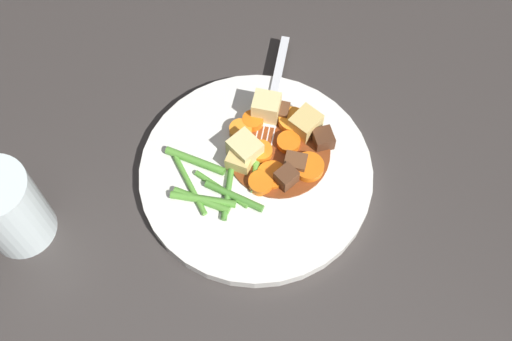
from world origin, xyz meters
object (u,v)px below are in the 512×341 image
object	(u,v)px
carrot_slice_7	(241,131)
carrot_slice_0	(261,152)
potato_chunk_2	(305,124)
meat_chunk_2	(279,111)
potato_chunk_3	(248,148)
fork	(273,99)
carrot_slice_1	(289,143)
water_glass	(8,209)
dinner_plate	(256,174)
meat_chunk_3	(286,178)
meat_chunk_1	(295,164)
carrot_slice_5	(272,175)
carrot_slice_6	(253,121)
carrot_slice_3	(309,168)
carrot_slice_4	(292,121)
potato_chunk_1	(266,108)
carrot_slice_2	(261,183)
meat_chunk_0	(323,139)
potato_chunk_0	(240,160)

from	to	relation	value
carrot_slice_7	carrot_slice_0	bearing A→B (deg)	-83.36
potato_chunk_2	meat_chunk_2	xyz separation A→B (m)	(-0.01, 0.03, -0.00)
potato_chunk_3	fork	size ratio (longest dim) A/B	0.24
carrot_slice_1	water_glass	bearing A→B (deg)	165.13
meat_chunk_2	potato_chunk_3	bearing A→B (deg)	-157.76
dinner_plate	meat_chunk_3	world-z (taller)	meat_chunk_3
potato_chunk_2	meat_chunk_1	world-z (taller)	potato_chunk_2
carrot_slice_5	carrot_slice_6	size ratio (longest dim) A/B	1.38
carrot_slice_3	carrot_slice_7	world-z (taller)	same
carrot_slice_7	meat_chunk_3	distance (m)	0.08
carrot_slice_3	carrot_slice_4	bearing A→B (deg)	72.18
potato_chunk_1	meat_chunk_3	bearing A→B (deg)	-109.70
carrot_slice_2	carrot_slice_7	distance (m)	0.07
fork	water_glass	size ratio (longest dim) A/B	1.31
carrot_slice_4	carrot_slice_2	bearing A→B (deg)	-148.09
carrot_slice_7	meat_chunk_2	distance (m)	0.05
dinner_plate	carrot_slice_5	xyz separation A→B (m)	(0.01, -0.02, 0.01)
meat_chunk_0	carrot_slice_2	bearing A→B (deg)	-176.02
carrot_slice_2	meat_chunk_0	distance (m)	0.09
carrot_slice_6	potato_chunk_1	size ratio (longest dim) A/B	0.76
potato_chunk_0	water_glass	size ratio (longest dim) A/B	0.25
carrot_slice_7	potato_chunk_3	xyz separation A→B (m)	(-0.01, -0.03, 0.01)
carrot_slice_1	potato_chunk_2	distance (m)	0.03
potato_chunk_3	carrot_slice_5	bearing A→B (deg)	-80.04
carrot_slice_7	meat_chunk_2	xyz separation A→B (m)	(0.05, -0.00, 0.00)
carrot_slice_5	potato_chunk_0	xyz separation A→B (m)	(-0.02, 0.03, 0.01)
carrot_slice_4	carrot_slice_6	bearing A→B (deg)	146.58
potato_chunk_1	water_glass	bearing A→B (deg)	174.14
carrot_slice_7	fork	distance (m)	0.06
potato_chunk_2	meat_chunk_2	size ratio (longest dim) A/B	1.38
potato_chunk_0	water_glass	xyz separation A→B (m)	(-0.24, 0.07, 0.03)
carrot_slice_1	meat_chunk_3	bearing A→B (deg)	-127.92
dinner_plate	carrot_slice_6	world-z (taller)	carrot_slice_6
potato_chunk_3	carrot_slice_0	bearing A→B (deg)	-35.27
dinner_plate	carrot_slice_2	bearing A→B (deg)	-107.13
carrot_slice_4	potato_chunk_2	xyz separation A→B (m)	(0.01, -0.01, 0.01)
dinner_plate	carrot_slice_6	size ratio (longest dim) A/B	10.77
dinner_plate	meat_chunk_3	distance (m)	0.04
carrot_slice_3	carrot_slice_7	xyz separation A→B (m)	(-0.04, 0.08, -0.00)
carrot_slice_6	fork	distance (m)	0.04
dinner_plate	meat_chunk_0	xyz separation A→B (m)	(0.08, -0.01, 0.02)
carrot_slice_3	carrot_slice_0	bearing A→B (deg)	126.24
carrot_slice_1	potato_chunk_2	bearing A→B (deg)	13.81
meat_chunk_0	water_glass	xyz separation A→B (m)	(-0.33, 0.10, 0.03)
carrot_slice_3	carrot_slice_6	size ratio (longest dim) A/B	1.40
carrot_slice_5	meat_chunk_3	world-z (taller)	meat_chunk_3
carrot_slice_0	potato_chunk_3	world-z (taller)	potato_chunk_3
carrot_slice_3	potato_chunk_1	size ratio (longest dim) A/B	1.07
meat_chunk_1	potato_chunk_3	bearing A→B (deg)	128.81
carrot_slice_5	meat_chunk_3	size ratio (longest dim) A/B	1.46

